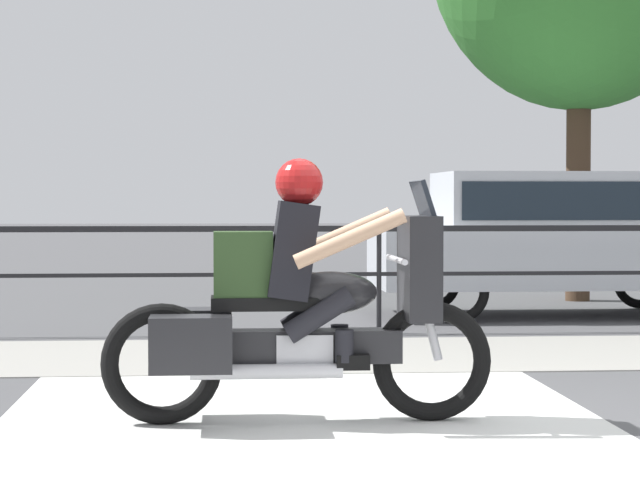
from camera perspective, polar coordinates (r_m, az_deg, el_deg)
ground_plane at (r=7.65m, az=7.68°, el=-8.37°), size 120.00×120.00×0.00m
sidewalk_band at (r=10.96m, az=3.87°, el=-5.21°), size 44.00×2.40×0.01m
crosswalk_band at (r=7.30m, az=-0.62°, el=-8.82°), size 3.72×6.00×0.01m
fence_railing at (r=12.59m, az=2.72°, el=-0.38°), size 36.00×0.05×1.09m
motorcycle at (r=7.55m, az=-1.04°, el=-3.09°), size 2.38×0.76×1.61m
parked_car at (r=14.68m, az=10.33°, el=0.24°), size 4.19×1.77×1.66m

